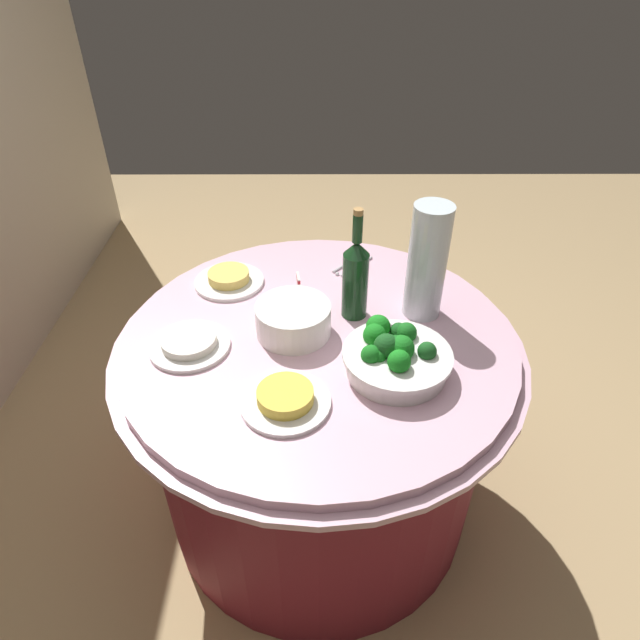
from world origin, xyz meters
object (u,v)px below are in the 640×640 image
object	(u,v)px
decorative_fruit_vase	(428,267)
label_placard_front	(300,282)
serving_tongs	(353,265)
food_plate_fried_egg	(287,399)
broccoli_bowl	(397,355)
plate_stack	(295,319)
wine_bottle	(357,277)
food_plate_noodles	(230,279)
food_plate_rice	(191,343)

from	to	relation	value
decorative_fruit_vase	label_placard_front	size ratio (longest dim) A/B	6.18
serving_tongs	food_plate_fried_egg	world-z (taller)	food_plate_fried_egg
broccoli_bowl	plate_stack	bearing A→B (deg)	59.34
plate_stack	wine_bottle	bearing A→B (deg)	-63.67
broccoli_bowl	food_plate_noodles	size ratio (longest dim) A/B	1.27
food_plate_fried_egg	food_plate_noodles	size ratio (longest dim) A/B	1.00
label_placard_front	food_plate_noodles	bearing A→B (deg)	78.86
serving_tongs	decorative_fruit_vase	bearing A→B (deg)	-143.30
serving_tongs	broccoli_bowl	bearing A→B (deg)	-170.69
broccoli_bowl	food_plate_noodles	bearing A→B (deg)	49.37
plate_stack	decorative_fruit_vase	bearing A→B (deg)	-75.41
decorative_fruit_vase	plate_stack	bearing A→B (deg)	104.59
wine_bottle	food_plate_rice	xyz separation A→B (m)	(-0.15, 0.45, -0.11)
serving_tongs	label_placard_front	xyz separation A→B (m)	(-0.14, 0.17, 0.03)
decorative_fruit_vase	serving_tongs	size ratio (longest dim) A/B	2.30
food_plate_fried_egg	food_plate_noodles	xyz separation A→B (m)	(0.53, 0.20, -0.00)
broccoli_bowl	wine_bottle	bearing A→B (deg)	20.40
serving_tongs	label_placard_front	size ratio (longest dim) A/B	2.69
broccoli_bowl	serving_tongs	bearing A→B (deg)	9.31
serving_tongs	label_placard_front	bearing A→B (deg)	130.04
decorative_fruit_vase	food_plate_rice	size ratio (longest dim) A/B	1.55
food_plate_rice	food_plate_noodles	world-z (taller)	food_plate_noodles
food_plate_rice	food_plate_noodles	distance (m)	0.33
plate_stack	food_plate_fried_egg	world-z (taller)	plate_stack
wine_bottle	decorative_fruit_vase	world-z (taller)	decorative_fruit_vase
food_plate_rice	food_plate_noodles	bearing A→B (deg)	-11.62
food_plate_fried_egg	label_placard_front	world-z (taller)	label_placard_front
plate_stack	food_plate_noodles	distance (m)	0.33
decorative_fruit_vase	serving_tongs	distance (m)	0.35
broccoli_bowl	food_plate_rice	bearing A→B (deg)	80.55
broccoli_bowl	label_placard_front	size ratio (longest dim) A/B	5.09
broccoli_bowl	food_plate_rice	size ratio (longest dim) A/B	1.27
wine_bottle	label_placard_front	world-z (taller)	wine_bottle
food_plate_noodles	label_placard_front	size ratio (longest dim) A/B	4.00
plate_stack	serving_tongs	size ratio (longest dim) A/B	1.42
plate_stack	broccoli_bowl	bearing A→B (deg)	-120.66
wine_bottle	label_placard_front	size ratio (longest dim) A/B	6.11
broccoli_bowl	serving_tongs	xyz separation A→B (m)	(0.51, 0.08, -0.04)
wine_bottle	label_placard_front	xyz separation A→B (m)	(0.12, 0.17, -0.10)
serving_tongs	wine_bottle	bearing A→B (deg)	178.63
broccoli_bowl	label_placard_front	xyz separation A→B (m)	(0.37, 0.26, -0.02)
serving_tongs	food_plate_rice	xyz separation A→B (m)	(-0.42, 0.46, 0.01)
plate_stack	food_plate_rice	distance (m)	0.29
food_plate_fried_egg	plate_stack	bearing A→B (deg)	-1.95
broccoli_bowl	serving_tongs	world-z (taller)	broccoli_bowl
plate_stack	food_plate_fried_egg	distance (m)	0.28
broccoli_bowl	food_plate_fried_egg	size ratio (longest dim) A/B	1.27
plate_stack	food_plate_fried_egg	bearing A→B (deg)	178.05
broccoli_bowl	label_placard_front	world-z (taller)	broccoli_bowl
broccoli_bowl	decorative_fruit_vase	bearing A→B (deg)	-23.12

